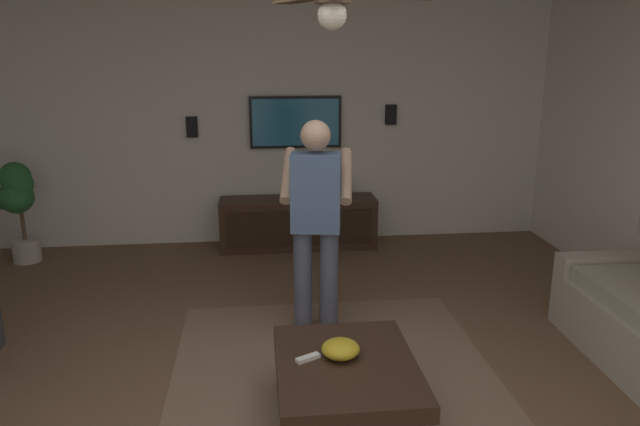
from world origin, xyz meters
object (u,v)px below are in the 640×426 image
media_console (298,223)px  wall_speaker_right (192,127)px  potted_plant_tall (17,199)px  bowl (341,349)px  wall_speaker_left (391,115)px  person_standing (316,215)px  remote_white (308,358)px  coffee_table (346,378)px  tv (296,122)px  vase_round (342,187)px  ceiling_fan (330,1)px

media_console → wall_speaker_right: bearing=-102.8°
potted_plant_tall → bowl: 4.14m
media_console → wall_speaker_left: (0.25, -1.06, 1.15)m
bowl → person_standing: bearing=1.2°
remote_white → media_console: bearing=59.3°
bowl → remote_white: bowl is taller
wall_speaker_left → coffee_table: bearing=163.8°
tv → wall_speaker_right: 1.12m
media_console → wall_speaker_left: 1.58m
media_console → bowl: 3.22m
coffee_table → wall_speaker_left: 3.85m
person_standing → remote_white: size_ratio=10.93×
vase_round → wall_speaker_left: (0.20, -0.57, 0.76)m
wall_speaker_right → ceiling_fan: size_ratio=0.18×
bowl → ceiling_fan: size_ratio=0.19×
media_console → wall_speaker_right: wall_speaker_right is taller
coffee_table → wall_speaker_right: wall_speaker_right is taller
potted_plant_tall → bowl: size_ratio=4.72×
coffee_table → potted_plant_tall: (3.06, 2.87, 0.38)m
remote_white → ceiling_fan: size_ratio=0.12×
coffee_table → tv: size_ratio=1.00×
vase_round → wall_speaker_right: wall_speaker_right is taller
person_standing → wall_speaker_right: person_standing is taller
remote_white → wall_speaker_right: (3.49, 0.94, 0.90)m
potted_plant_tall → bowl: bearing=-136.5°
tv → wall_speaker_left: 1.07m
ceiling_fan → tv: bearing=-0.5°
media_console → vase_round: 0.63m
person_standing → bowl: size_ratio=7.36×
wall_speaker_left → ceiling_fan: bearing=161.3°
person_standing → wall_speaker_left: size_ratio=7.45×
tv → person_standing: size_ratio=0.61×
potted_plant_tall → wall_speaker_right: 1.89m
coffee_table → wall_speaker_right: size_ratio=4.55×
tv → vase_round: bearing=68.7°
coffee_table → remote_white: 0.25m
remote_white → vase_round: vase_round is taller
person_standing → remote_white: 1.30m
coffee_table → potted_plant_tall: bearing=43.2°
person_standing → remote_white: (-1.18, 0.17, -0.52)m
media_console → ceiling_fan: (-2.97, 0.03, 2.10)m
wall_speaker_left → potted_plant_tall: bearing=96.9°
coffee_table → bowl: (0.06, 0.03, 0.15)m
bowl → ceiling_fan: (0.25, 0.04, 1.92)m
ceiling_fan → wall_speaker_left: bearing=-18.7°
coffee_table → ceiling_fan: ceiling_fan is taller
person_standing → bowl: (-1.16, -0.02, -0.48)m
bowl → potted_plant_tall: bearing=43.5°
media_console → person_standing: size_ratio=1.04×
person_standing → vase_round: (2.10, -0.50, -0.27)m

